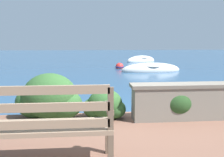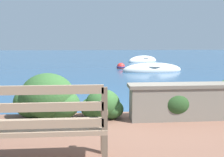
% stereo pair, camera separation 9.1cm
% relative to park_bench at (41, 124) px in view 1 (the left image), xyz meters
% --- Properties ---
extents(ground_plane, '(80.00, 80.00, 0.00)m').
position_rel_park_bench_xyz_m(ground_plane, '(1.48, 2.03, -0.70)').
color(ground_plane, navy).
extents(park_bench, '(1.54, 0.48, 0.93)m').
position_rel_park_bench_xyz_m(park_bench, '(0.00, 0.00, 0.00)').
color(park_bench, brown).
rests_on(park_bench, patio_terrace).
extents(stone_wall, '(1.85, 0.39, 0.63)m').
position_rel_park_bench_xyz_m(stone_wall, '(2.14, 1.51, -0.17)').
color(stone_wall, gray).
rests_on(stone_wall, patio_terrace).
extents(hedge_clump_left, '(1.19, 0.85, 0.81)m').
position_rel_park_bench_xyz_m(hedge_clump_left, '(-0.20, 1.76, -0.14)').
color(hedge_clump_left, '#2D5628').
rests_on(hedge_clump_left, patio_terrace).
extents(hedge_clump_centre, '(0.77, 0.55, 0.52)m').
position_rel_park_bench_xyz_m(hedge_clump_centre, '(0.78, 1.68, -0.26)').
color(hedge_clump_centre, '#2D5628').
rests_on(hedge_clump_centre, patio_terrace).
extents(hedge_clump_right, '(0.89, 0.64, 0.60)m').
position_rel_park_bench_xyz_m(hedge_clump_right, '(2.03, 1.61, -0.22)').
color(hedge_clump_right, '#284C23').
rests_on(hedge_clump_right, patio_terrace).
extents(rowboat_nearest, '(3.28, 1.47, 0.80)m').
position_rel_park_bench_xyz_m(rowboat_nearest, '(3.75, 10.26, -0.64)').
color(rowboat_nearest, silver).
rests_on(rowboat_nearest, ground_plane).
extents(rowboat_mid, '(2.74, 2.04, 0.84)m').
position_rel_park_bench_xyz_m(rowboat_mid, '(4.48, 16.35, -0.63)').
color(rowboat_mid, silver).
rests_on(rowboat_mid, ground_plane).
extents(mooring_buoy, '(0.52, 0.52, 0.47)m').
position_rel_park_bench_xyz_m(mooring_buoy, '(2.27, 11.89, -0.62)').
color(mooring_buoy, red).
rests_on(mooring_buoy, ground_plane).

